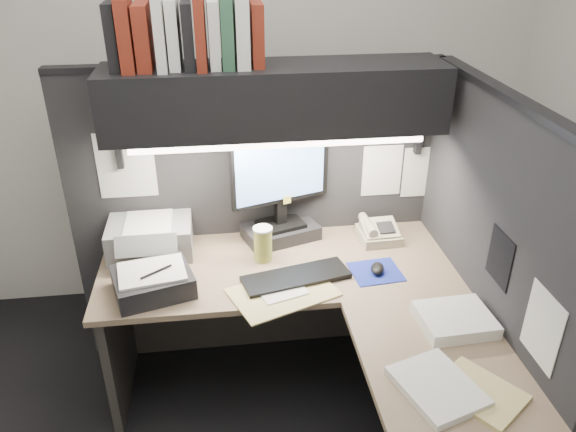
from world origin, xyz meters
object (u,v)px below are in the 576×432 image
Objects in this scene: telephone at (379,233)px; notebook_stack at (153,282)px; desk at (367,386)px; printer at (151,234)px; overhead_shelf at (275,98)px; monitor at (281,200)px; coffee_cup at (263,245)px; keyboard at (296,277)px.

telephone is 0.62× the size of notebook_stack.
printer is (-0.93, 0.80, 0.37)m from desk.
overhead_shelf is 2.77× the size of monitor.
coffee_cup is (-0.11, -0.20, -0.14)m from monitor.
telephone is at bearing -27.01° from monitor.
coffee_cup is (-0.08, -0.13, -0.69)m from overhead_shelf.
notebook_stack reaches higher than keyboard.
telephone is (0.48, 0.31, 0.03)m from keyboard.
monitor is 3.35× the size of coffee_cup.
coffee_cup is 0.41× the size of printer.
telephone is 1.17m from printer.
printer is (-0.55, 0.18, -0.00)m from coffee_cup.
monitor reaches higher than coffee_cup.
telephone is 1.18m from notebook_stack.
overhead_shelf is at bearing 29.72° from notebook_stack.
coffee_cup reaches higher than notebook_stack.
telephone is 1.24× the size of coffee_cup.
desk is 8.19× the size of telephone.
desk is 1.00m from monitor.
desk is 0.84m from telephone.
overhead_shelf reaches higher than monitor.
telephone reaches higher than desk.
notebook_stack is at bearing -85.29° from printer.
notebook_stack reaches higher than telephone.
monitor is at bearing 80.51° from keyboard.
printer reaches higher than keyboard.
keyboard is 1.50× the size of notebook_stack.
telephone is (0.51, -0.08, -0.18)m from monitor.
notebook_stack is at bearing -166.71° from telephone.
keyboard is at bearing -80.87° from overhead_shelf.
printer is (-0.66, -0.02, -0.14)m from monitor.
telephone reaches higher than keyboard.
telephone is at bearing 10.79° from coffee_cup.
printer is at bearing 139.58° from desk.
keyboard is 1.22× the size of printer.
overhead_shelf is 0.99m from notebook_stack.
printer is at bearing 174.37° from telephone.
monitor is (0.03, 0.06, -0.55)m from overhead_shelf.
coffee_cup is at bearing -18.69° from printer.
printer is (-0.63, 0.04, -0.69)m from overhead_shelf.
printer is at bearing 138.36° from keyboard.
coffee_cup is 0.58m from printer.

